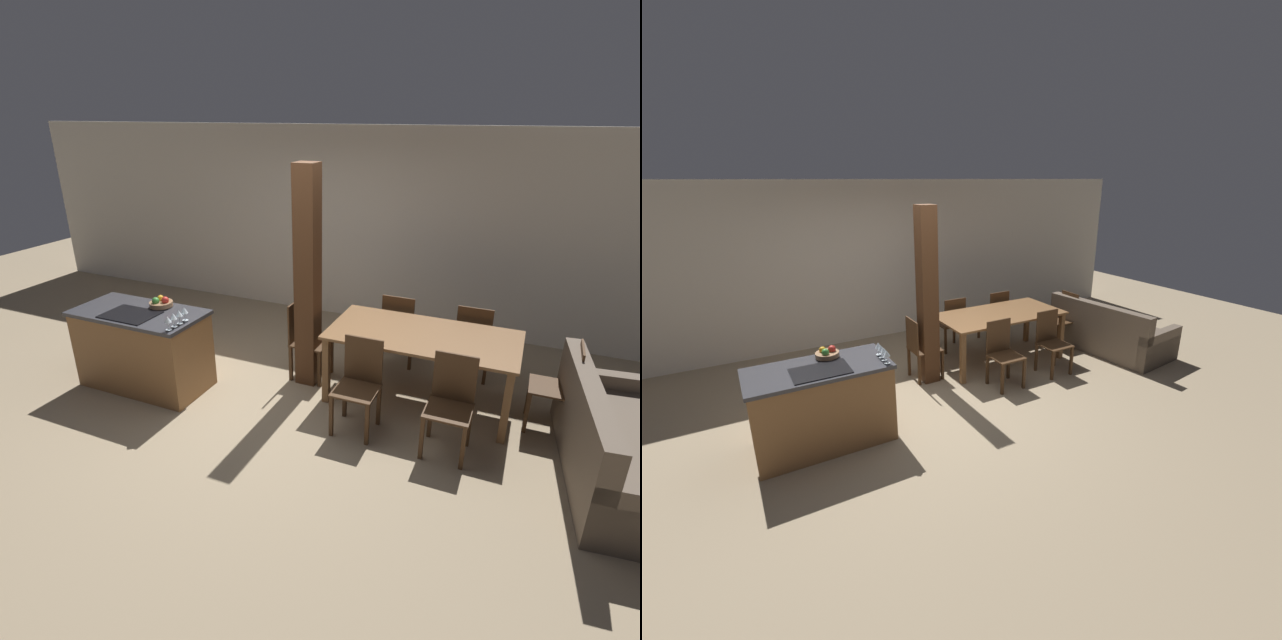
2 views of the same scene
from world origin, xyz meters
TOP-DOWN VIEW (x-y plane):
  - ground_plane at (0.00, 0.00)m, footprint 16.00×16.00m
  - wall_back at (0.00, 2.68)m, footprint 11.20×0.08m
  - kitchen_island at (-1.34, -0.22)m, footprint 1.43×0.71m
  - fruit_bowl at (-1.19, -0.02)m, footprint 0.25×0.25m
  - wine_glass_near at (-0.70, -0.50)m, footprint 0.07×0.07m
  - wine_glass_middle at (-0.70, -0.41)m, footprint 0.07×0.07m
  - wine_glass_far at (-0.70, -0.33)m, footprint 0.07×0.07m
  - wine_glass_end at (-0.70, -0.24)m, footprint 0.07×0.07m
  - dining_table at (1.53, 0.68)m, footprint 1.90×0.99m
  - dining_chair_near_left at (1.10, -0.03)m, footprint 0.40×0.40m
  - dining_chair_near_right at (1.96, -0.03)m, footprint 0.40×0.40m
  - dining_chair_far_left at (1.10, 1.40)m, footprint 0.40×0.40m
  - dining_chair_far_right at (1.96, 1.40)m, footprint 0.40×0.40m
  - dining_chair_head_end at (0.21, 0.68)m, footprint 0.40×0.40m
  - dining_chair_foot_end at (2.86, 0.68)m, footprint 0.40×0.40m
  - couch at (3.37, 0.13)m, footprint 1.15×1.93m
  - timber_post at (0.29, 0.58)m, footprint 0.23×0.23m

SIDE VIEW (x-z plane):
  - ground_plane at x=0.00m, z-range 0.00..0.00m
  - couch at x=3.37m, z-range -0.15..0.69m
  - kitchen_island at x=-1.34m, z-range 0.00..0.89m
  - dining_chair_near_left at x=1.10m, z-range 0.02..0.92m
  - dining_chair_near_right at x=1.96m, z-range 0.02..0.92m
  - dining_chair_far_left at x=1.10m, z-range 0.02..0.92m
  - dining_chair_far_right at x=1.96m, z-range 0.02..0.92m
  - dining_chair_head_end at x=0.21m, z-range 0.02..0.92m
  - dining_chair_foot_end at x=2.86m, z-range 0.02..0.92m
  - dining_table at x=1.53m, z-range 0.29..1.06m
  - fruit_bowl at x=-1.19m, z-range 0.88..0.99m
  - wine_glass_near at x=-0.70m, z-range 0.93..1.07m
  - wine_glass_middle at x=-0.70m, z-range 0.93..1.07m
  - wine_glass_far at x=-0.70m, z-range 0.93..1.07m
  - wine_glass_end at x=-0.70m, z-range 0.93..1.07m
  - timber_post at x=0.29m, z-range 0.00..2.41m
  - wall_back at x=0.00m, z-range 0.00..2.70m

